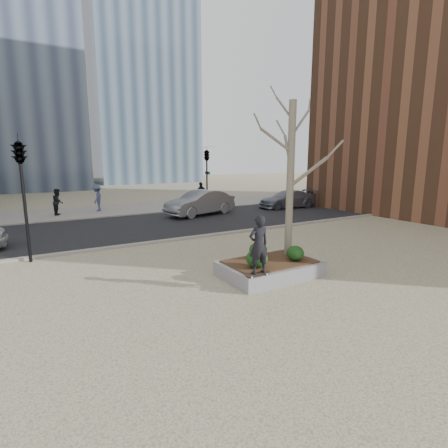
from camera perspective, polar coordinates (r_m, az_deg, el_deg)
ground at (r=10.81m, az=3.17°, el=-9.28°), size 120.00×120.00×0.00m
street at (r=19.63m, az=-13.29°, el=-0.38°), size 60.00×8.00×0.02m
far_sidewalk at (r=26.31m, az=-17.91°, el=2.17°), size 60.00×6.00×0.02m
planter at (r=11.30m, az=7.44°, el=-7.26°), size 3.00×2.00×0.45m
planter_mulch at (r=11.22m, az=7.47°, el=-6.07°), size 2.70×1.70×0.04m
sycamore_tree at (r=11.62m, az=10.90°, el=11.00°), size 2.80×2.80×6.60m
shrub_left at (r=10.44m, az=5.39°, el=-5.63°), size 0.65×0.65×0.55m
shrub_middle at (r=11.47m, az=5.58°, el=-4.25°), size 0.59×0.59×0.50m
shrub_right at (r=11.35m, az=11.56°, el=-4.67°), size 0.55×0.55×0.47m
skateboard at (r=9.91m, az=5.57°, el=-8.21°), size 0.78×0.22×0.08m
skateboarder at (r=9.67m, az=5.67°, el=-3.39°), size 0.63×0.44×1.64m
car_silver at (r=22.82m, az=-3.91°, el=3.47°), size 5.12×2.84×1.60m
car_third at (r=26.58m, az=10.28°, el=4.03°), size 4.62×2.25×1.29m
pedestrian_a at (r=25.19m, az=-25.47°, el=3.29°), size 0.88×0.99×1.72m
pedestrian_b at (r=25.99m, az=-19.98°, el=4.02°), size 1.11×1.36×1.84m
pedestrian_c at (r=28.01m, az=-3.75°, el=5.03°), size 1.10×0.60×1.79m
traffic_light_near at (r=14.10m, az=-29.82°, el=3.42°), size 0.60×2.48×4.50m
traffic_light_far at (r=26.08m, az=-2.81°, el=7.55°), size 0.60×2.48×4.50m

